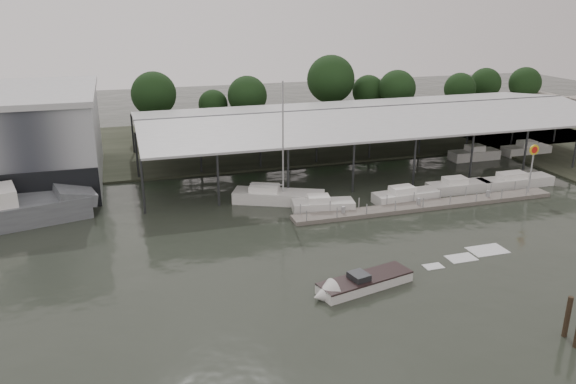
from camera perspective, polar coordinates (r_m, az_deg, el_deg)
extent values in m
plane|color=#262C24|center=(43.23, 3.27, -8.03)|extent=(200.00, 200.00, 0.00)
cube|color=#3C4131|center=(81.61, -6.95, 4.97)|extent=(140.00, 30.00, 0.30)
cube|color=#2A2C2E|center=(72.15, 8.47, 8.49)|extent=(58.00, 0.40, 0.30)
cylinder|color=#2A2C2E|center=(55.22, -14.53, 0.56)|extent=(0.24, 0.24, 5.50)
cylinder|color=#2A2C2E|center=(77.44, -15.49, 5.68)|extent=(0.24, 0.24, 5.50)
cylinder|color=#2A2C2E|center=(97.70, 21.12, 7.74)|extent=(0.24, 0.24, 5.50)
cube|color=slate|center=(57.58, 13.94, -1.32)|extent=(28.00, 2.00, 0.40)
cylinder|color=#999C9F|center=(51.34, 1.89, -2.54)|extent=(0.10, 0.10, 1.20)
cylinder|color=#999C9F|center=(65.49, 23.42, 0.66)|extent=(0.10, 0.10, 1.20)
cube|color=#999C9F|center=(56.92, 13.11, -0.96)|extent=(0.30, 0.30, 0.70)
cylinder|color=#999C9F|center=(63.73, 23.44, 1.78)|extent=(0.16, 0.16, 5.00)
cylinder|color=yellow|center=(63.11, 23.73, 3.95)|extent=(1.10, 0.12, 1.10)
cylinder|color=red|center=(63.06, 23.77, 3.94)|extent=(0.70, 0.05, 0.70)
cube|color=gray|center=(107.64, 23.14, 8.02)|extent=(10.00, 8.00, 4.00)
cube|color=slate|center=(57.79, -20.91, -0.18)|extent=(4.60, 5.38, 1.88)
cube|color=silver|center=(57.11, -0.96, -0.59)|extent=(9.44, 6.19, 1.40)
cube|color=white|center=(57.05, -2.42, 0.33)|extent=(3.42, 2.85, 0.80)
cylinder|color=#999C9F|center=(55.31, -0.52, 5.38)|extent=(0.16, 0.16, 11.42)
cylinder|color=#999C9F|center=(56.84, -2.16, 0.79)|extent=(3.23, 1.56, 0.12)
cube|color=silver|center=(41.14, 7.83, -9.13)|extent=(7.50, 3.55, 0.90)
cone|color=silver|center=(39.30, 3.65, -10.40)|extent=(2.00, 2.30, 2.00)
cube|color=black|center=(40.95, 7.86, -8.63)|extent=(7.51, 3.61, 0.12)
cube|color=#2A2C2E|center=(40.52, 7.21, -8.52)|extent=(1.48, 1.63, 0.50)
cube|color=silver|center=(45.27, 14.54, -7.32)|extent=(2.30, 1.50, 0.04)
cube|color=silver|center=(47.26, 17.19, -6.42)|extent=(3.10, 2.00, 0.04)
cube|color=silver|center=(49.36, 19.60, -5.58)|extent=(3.90, 2.50, 0.04)
cube|color=silver|center=(54.90, 3.59, -1.45)|extent=(6.27, 3.22, 1.10)
cube|color=white|center=(54.46, 3.11, -0.71)|extent=(2.34, 1.95, 0.70)
cube|color=silver|center=(58.65, 11.90, -0.48)|extent=(7.03, 2.56, 1.10)
cube|color=white|center=(58.16, 11.52, 0.21)|extent=(2.50, 1.73, 0.70)
cube|color=silver|center=(63.04, 16.92, 0.46)|extent=(6.93, 2.36, 1.10)
cube|color=white|center=(62.53, 16.60, 1.12)|extent=(2.45, 1.66, 0.70)
cube|color=silver|center=(66.93, 22.05, 0.94)|extent=(8.77, 2.23, 1.10)
cube|color=white|center=(66.40, 21.80, 1.56)|extent=(3.07, 1.62, 0.70)
cylinder|color=#382A1C|center=(38.94, 26.46, -11.65)|extent=(0.32, 0.32, 3.32)
cylinder|color=#301F15|center=(86.30, -13.27, 6.90)|extent=(0.50, 0.50, 4.68)
sphere|color=#1B3515|center=(85.56, -13.48, 9.65)|extent=(6.55, 6.55, 6.55)
cylinder|color=#301F15|center=(88.05, -7.54, 6.98)|extent=(0.50, 0.50, 3.20)
sphere|color=#1B3515|center=(87.51, -7.62, 8.82)|extent=(4.48, 4.48, 4.48)
cylinder|color=#301F15|center=(86.54, -4.10, 7.24)|extent=(0.50, 0.50, 4.25)
sphere|color=#1B3515|center=(85.85, -4.16, 9.73)|extent=(5.95, 5.95, 5.95)
cylinder|color=#301F15|center=(92.23, 4.29, 8.34)|extent=(0.50, 0.50, 5.45)
sphere|color=#1B3515|center=(91.46, 4.37, 11.36)|extent=(7.63, 7.63, 7.63)
cylinder|color=#301F15|center=(96.02, 8.06, 8.12)|extent=(0.50, 0.50, 3.78)
sphere|color=#1B3515|center=(95.45, 8.15, 10.12)|extent=(5.29, 5.29, 5.29)
cylinder|color=#301F15|center=(94.72, 10.87, 7.97)|extent=(0.50, 0.50, 4.28)
sphere|color=#1B3515|center=(94.09, 11.02, 10.28)|extent=(5.99, 5.99, 5.99)
cylinder|color=#301F15|center=(101.98, 16.88, 8.13)|extent=(0.50, 0.50, 3.80)
sphere|color=#1B3515|center=(101.45, 17.06, 10.02)|extent=(5.32, 5.32, 5.32)
cylinder|color=#301F15|center=(108.17, 19.20, 8.51)|extent=(0.50, 0.50, 3.93)
sphere|color=#1B3515|center=(107.65, 19.41, 10.36)|extent=(5.50, 5.50, 5.50)
cylinder|color=#301F15|center=(110.67, 22.70, 8.33)|extent=(0.50, 0.50, 4.00)
sphere|color=#1B3515|center=(110.15, 22.94, 10.17)|extent=(5.60, 5.60, 5.60)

